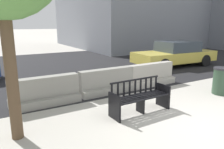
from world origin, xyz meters
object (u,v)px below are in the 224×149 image
(jersey_barrier_left, at_px, (45,93))
(jersey_barrier_right, at_px, (151,76))
(trash_bin, at_px, (222,81))
(street_bench, at_px, (140,98))
(car_taxi_near, at_px, (175,54))
(jersey_barrier_centre, at_px, (107,83))

(jersey_barrier_left, bearing_deg, jersey_barrier_right, 1.75)
(jersey_barrier_right, xyz_separation_m, trash_bin, (1.29, -2.12, 0.12))
(street_bench, relative_size, jersey_barrier_left, 0.85)
(car_taxi_near, xyz_separation_m, trash_bin, (-2.47, -4.50, -0.22))
(jersey_barrier_left, relative_size, jersey_barrier_right, 1.00)
(street_bench, height_order, trash_bin, trash_bin)
(jersey_barrier_left, height_order, jersey_barrier_right, same)
(street_bench, height_order, jersey_barrier_left, street_bench)
(jersey_barrier_left, xyz_separation_m, car_taxi_near, (7.88, 2.50, 0.34))
(jersey_barrier_left, xyz_separation_m, trash_bin, (5.40, -2.00, 0.12))
(street_bench, distance_m, jersey_barrier_centre, 1.96)
(street_bench, bearing_deg, trash_bin, -2.14)
(trash_bin, bearing_deg, car_taxi_near, 61.17)
(jersey_barrier_centre, bearing_deg, jersey_barrier_left, -177.55)
(street_bench, distance_m, trash_bin, 3.37)
(car_taxi_near, bearing_deg, jersey_barrier_left, -162.40)
(street_bench, bearing_deg, jersey_barrier_left, 137.50)
(street_bench, distance_m, jersey_barrier_right, 2.88)
(jersey_barrier_centre, distance_m, jersey_barrier_left, 2.12)
(trash_bin, bearing_deg, street_bench, 177.86)
(jersey_barrier_centre, height_order, jersey_barrier_left, same)
(jersey_barrier_right, distance_m, car_taxi_near, 4.46)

